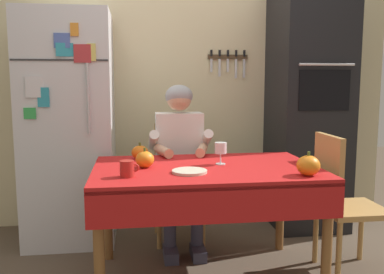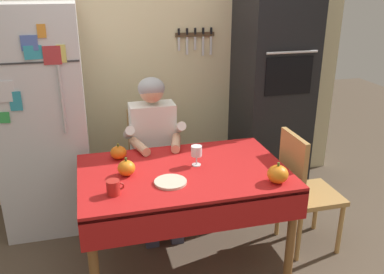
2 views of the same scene
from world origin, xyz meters
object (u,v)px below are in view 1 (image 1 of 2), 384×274
Objects in this scene: dining_table at (206,180)px; chair_right_side at (342,198)px; serving_tray at (190,171)px; wall_oven at (308,107)px; pumpkin_small at (308,165)px; seated_person at (180,152)px; pumpkin_medium at (140,152)px; refrigerator at (70,128)px; pumpkin_large at (145,159)px; chair_behind_person at (178,175)px; coffee_mug at (127,169)px; wine_glass at (221,149)px.

chair_right_side is (0.90, -0.02, -0.14)m from dining_table.
dining_table is 0.21m from serving_tray.
pumpkin_small is at bearing -112.68° from wall_oven.
pumpkin_medium is (-0.31, -0.28, 0.05)m from seated_person.
serving_tray is (-0.03, -0.75, 0.01)m from seated_person.
refrigerator is 14.39× the size of pumpkin_large.
dining_table is at bearing -80.67° from seated_person.
serving_tray is at bearing -51.19° from refrigerator.
chair_behind_person is (-0.10, 0.79, -0.14)m from dining_table.
coffee_mug is 0.87× the size of pumpkin_large.
wine_glass reaches higher than serving_tray.
pumpkin_small is at bearing -38.62° from refrigerator.
wine_glass is (0.21, -0.72, 0.33)m from chair_behind_person.
serving_tray is (-0.03, -0.94, 0.24)m from chair_behind_person.
chair_right_side is (-0.15, -0.94, -0.54)m from wall_oven.
refrigerator reaches higher than chair_behind_person.
wall_oven is at bearing 15.51° from seated_person.
pumpkin_small is 0.66× the size of serving_tray.
chair_right_side is at bearing -1.03° from dining_table.
refrigerator reaches higher than pumpkin_small.
coffee_mug is 0.26m from pumpkin_large.
serving_tray is at bearing -136.54° from wine_glass.
refrigerator is 2.09m from chair_right_side.
chair_behind_person is at bearing 120.10° from pumpkin_small.
pumpkin_small is at bearing -33.76° from pumpkin_medium.
chair_right_side is 1.31m from pumpkin_large.
serving_tray is (-0.66, 0.16, -0.05)m from pumpkin_small.
wine_glass is 0.58m from pumpkin_small.
refrigerator is 1.33m from serving_tray.
wall_oven is (2.00, 0.04, 0.15)m from refrigerator.
chair_behind_person reaches higher than coffee_mug.
wine_glass reaches higher than dining_table.
chair_behind_person is 0.85m from pumpkin_large.
wall_oven reaches higher than chair_right_side.
wall_oven reaches higher than refrigerator.
chair_right_side is at bearing -25.91° from refrigerator.
coffee_mug is at bearing -170.98° from serving_tray.
chair_behind_person is 0.62m from pumpkin_medium.
pumpkin_large is (-0.38, 0.04, 0.14)m from dining_table.
seated_person is (0.00, -0.19, 0.23)m from chair_behind_person.
pumpkin_medium is 0.55m from serving_tray.
pumpkin_medium is at bearing -45.70° from refrigerator.
refrigerator is at bearing 161.83° from seated_person.
chair_behind_person is 0.75× the size of seated_person.
serving_tray is (-0.23, -0.22, -0.09)m from wine_glass.
chair_right_side is 0.55m from pumpkin_small.
chair_right_side is 7.93× the size of pumpkin_medium.
chair_behind_person reaches higher than pumpkin_medium.
dining_table is at bearing -6.48° from pumpkin_large.
coffee_mug is at bearing -172.44° from chair_right_side.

